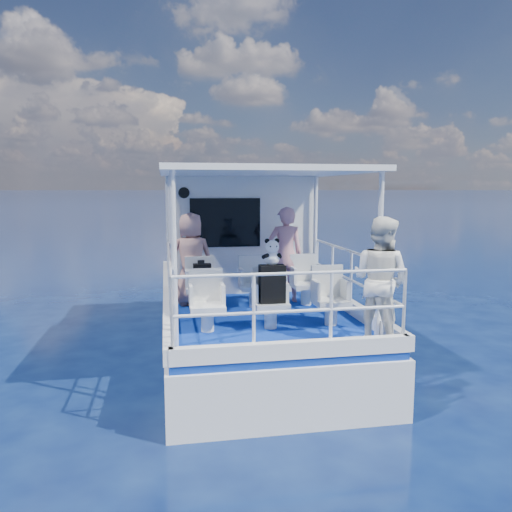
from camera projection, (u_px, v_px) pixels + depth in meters
The scene contains 20 objects.
ground at pixel (257, 362), 8.32m from camera, with size 2000.00×2000.00×0.00m, color #08153F.
hull at pixel (247, 344), 9.29m from camera, with size 3.00×7.00×1.60m, color white.
deck at pixel (247, 299), 9.18m from camera, with size 2.90×6.90×0.10m, color navy.
cabin at pixel (236, 231), 10.29m from camera, with size 2.85×2.00×2.20m, color white.
canopy at pixel (259, 171), 7.70m from camera, with size 3.00×3.20×0.08m, color white.
canopy_posts at pixel (260, 245), 7.81m from camera, with size 2.77×2.97×2.20m.
railings at pixel (263, 286), 7.57m from camera, with size 2.84×3.59×1.00m, color white, non-canonical shape.
seat_port_fwd at pixel (201, 298), 8.21m from camera, with size 0.48×0.46×0.38m, color silver.
seat_center_fwd at pixel (254, 296), 8.37m from camera, with size 0.48×0.46×0.38m, color silver.
seat_stbd_fwd at pixel (306, 294), 8.53m from camera, with size 0.48×0.46×0.38m, color silver.
seat_port_aft at pixel (207, 318), 6.94m from camera, with size 0.48×0.46×0.38m, color silver.
seat_center_aft at pixel (271, 315), 7.10m from camera, with size 0.48×0.46×0.38m, color silver.
seat_stbd_aft at pixel (331, 312), 7.26m from camera, with size 0.48×0.46×0.38m, color silver.
passenger_port_fwd at pixel (191, 259), 8.48m from camera, with size 0.59×0.42×1.58m, color tan.
passenger_stbd_fwd at pixel (285, 255), 8.70m from camera, with size 0.61×0.40×1.66m, color #CD848C.
passenger_stbd_aft at pixel (380, 280), 6.38m from camera, with size 0.79×0.62×1.63m, color white.
backpack_port at pixel (202, 275), 8.14m from camera, with size 0.29×0.16×0.38m, color black.
backpack_center at pixel (272, 284), 7.00m from camera, with size 0.36×0.20×0.53m, color black.
compact_camera at pixel (201, 262), 8.09m from camera, with size 0.11×0.07×0.07m, color black.
panda at pixel (272, 252), 6.95m from camera, with size 0.24×0.20×0.37m, color white, non-canonical shape.
Camera 1 is at (-1.45, -7.87, 2.87)m, focal length 35.00 mm.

